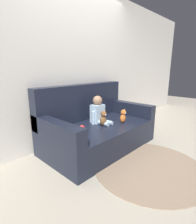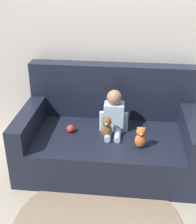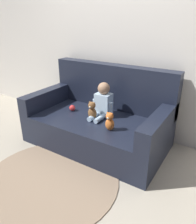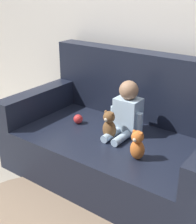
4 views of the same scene
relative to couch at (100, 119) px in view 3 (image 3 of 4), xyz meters
The scene contains 8 objects.
ground_plane 0.33m from the couch, 90.00° to the right, with size 12.00×12.00×0.00m, color #B7AD99.
wall_back 1.10m from the couch, 90.00° to the left, with size 8.00×0.05×2.60m.
couch is the anchor object (origin of this frame).
person_baby 0.25m from the couch, ahead, with size 0.29×0.35×0.44m.
teddy_bear_brown 0.25m from the couch, 94.23° to the right, with size 0.11×0.11×0.23m.
plush_toy_side 0.47m from the couch, 43.85° to the right, with size 0.11×0.10×0.22m.
toy_ball 0.41m from the couch, 166.06° to the right, with size 0.08×0.08×0.08m.
floor_rug 1.01m from the couch, 90.52° to the right, with size 1.42×1.42×0.01m.
Camera 3 is at (1.37, -2.12, 1.56)m, focal length 35.00 mm.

